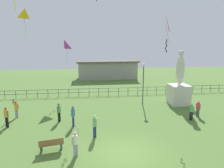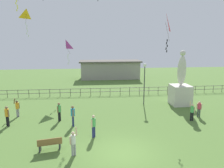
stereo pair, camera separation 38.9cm
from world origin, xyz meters
TOP-DOWN VIEW (x-y plane):
  - ground_plane at (0.00, 0.00)m, footprint 80.00×80.00m
  - statue_monument at (7.62, 9.32)m, footprint 1.98×1.98m
  - lamppost at (3.80, 9.81)m, footprint 0.36×0.36m
  - park_bench at (-4.47, 0.74)m, footprint 1.55×0.69m
  - person_0 at (-8.45, 7.16)m, footprint 0.42×0.42m
  - person_1 at (-3.32, 4.54)m, footprint 0.31×0.51m
  - person_2 at (-4.57, 5.75)m, footprint 0.30×0.45m
  - person_3 at (-8.53, 5.00)m, footprint 0.44×0.33m
  - person_4 at (-1.71, 2.34)m, footprint 0.34×0.42m
  - person_5 at (6.71, 4.68)m, footprint 0.43×0.35m
  - person_6 at (-2.95, -0.01)m, footprint 0.47×0.28m
  - person_7 at (7.75, 5.47)m, footprint 0.37×0.31m
  - kite_0 at (-7.44, 8.77)m, footprint 0.74×1.09m
  - kite_2 at (4.39, 5.80)m, footprint 0.79×1.08m
  - kite_3 at (-4.59, 13.30)m, footprint 1.10×1.11m
  - waterfront_railing at (-0.24, 14.00)m, footprint 36.01×0.06m
  - pavilion_building at (1.66, 26.00)m, footprint 10.86×4.03m

SIDE VIEW (x-z plane):
  - ground_plane at x=0.00m, z-range 0.00..0.00m
  - park_bench at x=-4.47m, z-range 0.04..0.89m
  - waterfront_railing at x=-0.24m, z-range 0.14..1.09m
  - person_7 at x=7.75m, z-range 0.11..1.61m
  - person_5 at x=6.71m, z-range 0.00..1.77m
  - person_6 at x=-2.95m, z-range 0.00..1.79m
  - person_0 at x=-8.45m, z-range 0.00..1.79m
  - person_2 at x=-4.57m, z-range 0.12..1.75m
  - person_4 at x=-1.71m, z-range 0.12..1.78m
  - person_3 at x=-8.53m, z-range 0.13..1.80m
  - person_1 at x=-3.32m, z-range 0.13..1.83m
  - pavilion_building at x=1.66m, z-range 0.03..3.24m
  - statue_monument at x=7.62m, z-range -1.23..4.55m
  - lamppost at x=3.80m, z-range 1.01..5.44m
  - kite_3 at x=-4.59m, z-range 4.75..7.57m
  - kite_2 at x=4.39m, z-range 6.54..9.76m
  - kite_0 at x=-7.44m, z-range 7.77..10.25m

